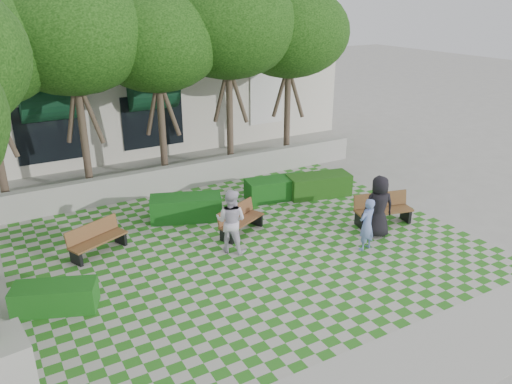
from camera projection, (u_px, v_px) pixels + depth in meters
ground at (268, 264)px, 12.95m from camera, size 90.00×90.00×0.00m
lawn at (249, 248)px, 13.75m from camera, size 12.00×12.00×0.00m
sidewalk_south at (400, 375)px, 9.16m from camera, size 16.00×2.00×0.01m
retaining_wall at (179, 177)px, 17.78m from camera, size 15.00×0.36×0.90m
bench_east at (383, 209)px, 15.12m from camera, size 1.85×0.99×0.93m
bench_mid at (240, 220)px, 14.50m from camera, size 1.66×1.14×0.83m
bench_west at (97, 239)px, 13.36m from camera, size 1.69×1.13×0.85m
hedge_east at (319, 185)px, 17.23m from camera, size 2.30×1.31×0.76m
hedge_midright at (276, 189)px, 16.98m from camera, size 2.19×1.18×0.73m
hedge_midleft at (186, 208)px, 15.40m from camera, size 2.33×1.57×0.76m
hedge_west at (55, 297)px, 10.98m from camera, size 1.91×1.33×0.62m
person_blue at (367, 225)px, 13.44m from camera, size 0.60×0.45×1.49m
person_dark at (378, 207)px, 14.15m from camera, size 1.03×0.85×1.82m
person_white at (231, 221)px, 13.31m from camera, size 1.08×1.09×1.77m
tree_row at (114, 42)px, 14.98m from camera, size 17.70×13.40×7.41m
building at (133, 84)px, 23.81m from camera, size 18.00×8.92×5.15m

